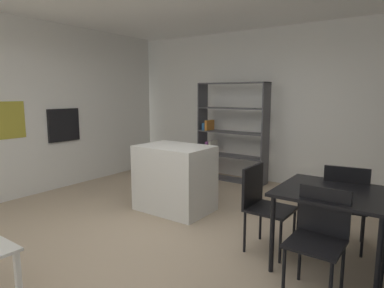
# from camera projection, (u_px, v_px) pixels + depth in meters

# --- Properties ---
(ground_plane) EXTENTS (9.62, 9.62, 0.00)m
(ground_plane) POSITION_uv_depth(u_px,v_px,m) (165.00, 235.00, 3.86)
(ground_plane) COLOR tan
(back_partition) EXTENTS (6.99, 0.06, 2.81)m
(back_partition) POSITION_uv_depth(u_px,v_px,m) (270.00, 107.00, 6.07)
(back_partition) COLOR white
(back_partition) RESTS_ON ground_plane
(tall_cabinet_run_left) EXTENTS (0.67, 5.49, 2.81)m
(tall_cabinet_run_left) POSITION_uv_depth(u_px,v_px,m) (20.00, 108.00, 5.43)
(tall_cabinet_run_left) COLOR silver
(tall_cabinet_run_left) RESTS_ON ground_plane
(built_in_oven) EXTENTS (0.06, 0.59, 0.57)m
(built_in_oven) POSITION_uv_depth(u_px,v_px,m) (64.00, 125.00, 5.71)
(built_in_oven) COLOR black
(built_in_oven) RESTS_ON ground_plane
(kitchen_island) EXTENTS (1.01, 0.71, 0.92)m
(kitchen_island) POSITION_uv_depth(u_px,v_px,m) (175.00, 178.00, 4.64)
(kitchen_island) COLOR silver
(kitchen_island) RESTS_ON ground_plane
(open_bookshelf) EXTENTS (1.36, 0.33, 1.84)m
(open_bookshelf) POSITION_uv_depth(u_px,v_px,m) (228.00, 136.00, 6.26)
(open_bookshelf) COLOR #4C4C51
(open_bookshelf) RESTS_ON ground_plane
(dining_table) EXTENTS (0.98, 0.90, 0.76)m
(dining_table) POSITION_uv_depth(u_px,v_px,m) (334.00, 199.00, 3.04)
(dining_table) COLOR black
(dining_table) RESTS_ON ground_plane
(dining_chair_far) EXTENTS (0.49, 0.51, 0.92)m
(dining_chair_far) POSITION_uv_depth(u_px,v_px,m) (345.00, 201.00, 3.42)
(dining_chair_far) COLOR black
(dining_chair_far) RESTS_ON ground_plane
(dining_chair_near) EXTENTS (0.42, 0.44, 0.87)m
(dining_chair_near) POSITION_uv_depth(u_px,v_px,m) (319.00, 232.00, 2.68)
(dining_chair_near) COLOR black
(dining_chair_near) RESTS_ON ground_plane
(dining_chair_island_side) EXTENTS (0.45, 0.45, 0.89)m
(dining_chair_island_side) POSITION_uv_depth(u_px,v_px,m) (262.00, 200.00, 3.47)
(dining_chair_island_side) COLOR black
(dining_chair_island_side) RESTS_ON ground_plane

